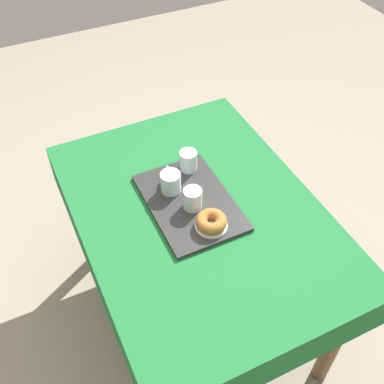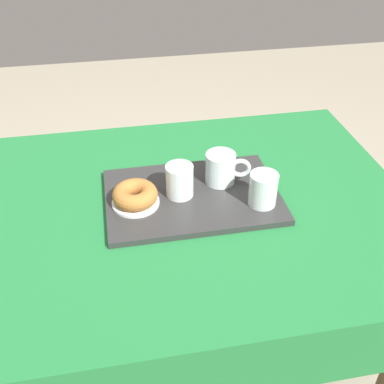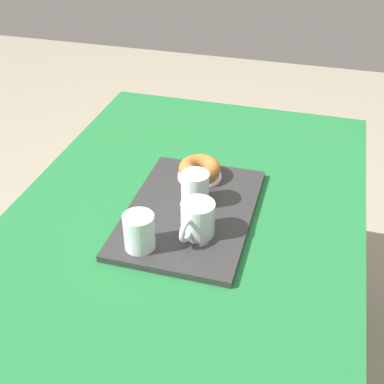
% 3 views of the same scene
% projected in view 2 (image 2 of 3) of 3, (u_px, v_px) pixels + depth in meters
% --- Properties ---
extents(ground_plane, '(6.00, 6.00, 0.00)m').
position_uv_depth(ground_plane, '(179.00, 370.00, 1.61)').
color(ground_plane, gray).
extents(dining_table, '(1.20, 0.87, 0.72)m').
position_uv_depth(dining_table, '(176.00, 233.00, 1.24)').
color(dining_table, '#1E6B33').
rests_on(dining_table, ground).
extents(serving_tray, '(0.44, 0.30, 0.02)m').
position_uv_depth(serving_tray, '(192.00, 196.00, 1.20)').
color(serving_tray, '#2D2D2D').
rests_on(serving_tray, dining_table).
extents(tea_mug_left, '(0.12, 0.08, 0.08)m').
position_uv_depth(tea_mug_left, '(221.00, 169.00, 1.22)').
color(tea_mug_left, silver).
rests_on(tea_mug_left, serving_tray).
extents(water_glass_near, '(0.07, 0.07, 0.08)m').
position_uv_depth(water_glass_near, '(263.00, 191.00, 1.14)').
color(water_glass_near, silver).
rests_on(water_glass_near, serving_tray).
extents(water_glass_far, '(0.07, 0.07, 0.08)m').
position_uv_depth(water_glass_far, '(180.00, 182.00, 1.17)').
color(water_glass_far, silver).
rests_on(water_glass_far, serving_tray).
extents(donut_plate_left, '(0.12, 0.12, 0.01)m').
position_uv_depth(donut_plate_left, '(136.00, 203.00, 1.16)').
color(donut_plate_left, white).
rests_on(donut_plate_left, serving_tray).
extents(sugar_donut_left, '(0.11, 0.11, 0.04)m').
position_uv_depth(sugar_donut_left, '(135.00, 195.00, 1.14)').
color(sugar_donut_left, '#A3662D').
rests_on(sugar_donut_left, donut_plate_left).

